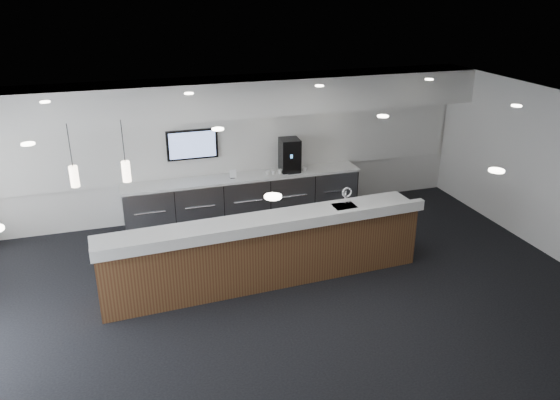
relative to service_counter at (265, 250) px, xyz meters
name	(u,v)px	position (x,y,z in m)	size (l,w,h in m)	color
ground	(301,307)	(0.31, -0.96, -0.57)	(10.00, 10.00, 0.00)	black
ceiling	(304,120)	(0.31, -0.96, 2.43)	(10.00, 8.00, 0.02)	black
back_wall	(239,146)	(0.31, 3.04, 0.93)	(10.00, 0.02, 3.00)	silver
soffit_bulkhead	(243,96)	(0.31, 2.59, 2.08)	(10.00, 0.90, 0.70)	silver
alcove_panel	(239,142)	(0.31, 3.01, 1.03)	(9.80, 0.06, 1.40)	silver
back_credenza	(244,197)	(0.31, 2.68, -0.10)	(5.06, 0.66, 0.95)	gray
wall_tv	(192,145)	(-0.69, 2.94, 1.08)	(1.05, 0.08, 0.62)	black
pendant_left	(126,171)	(-2.09, -0.16, 1.68)	(0.12, 0.12, 0.30)	#FFE6C6
pendant_right	(74,176)	(-2.79, -0.16, 1.68)	(0.12, 0.12, 0.30)	#FFE6C6
ceiling_can_lights	(304,122)	(0.31, -0.96, 2.40)	(7.00, 5.00, 0.02)	white
service_counter	(265,250)	(0.00, 0.00, 0.00)	(5.54, 1.19, 1.49)	#4A2A18
coffee_machine	(290,155)	(1.34, 2.72, 0.73)	(0.43, 0.55, 0.71)	black
info_sign_left	(233,174)	(0.06, 2.61, 0.47)	(0.14, 0.02, 0.19)	white
info_sign_right	(296,167)	(1.42, 2.55, 0.50)	(0.19, 0.02, 0.26)	white
cup_0	(305,169)	(1.64, 2.59, 0.42)	(0.10, 0.10, 0.09)	white
cup_1	(299,170)	(1.50, 2.59, 0.42)	(0.10, 0.10, 0.09)	white
cup_2	(292,170)	(1.36, 2.59, 0.42)	(0.10, 0.10, 0.09)	white
cup_3	(286,171)	(1.22, 2.59, 0.42)	(0.10, 0.10, 0.09)	white
cup_4	(280,172)	(1.08, 2.59, 0.42)	(0.10, 0.10, 0.09)	white
cup_5	(274,172)	(0.94, 2.59, 0.42)	(0.10, 0.10, 0.09)	white
cup_6	(267,173)	(0.80, 2.59, 0.42)	(0.10, 0.10, 0.09)	white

